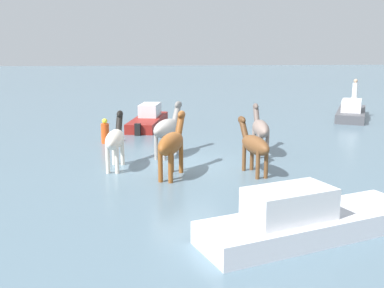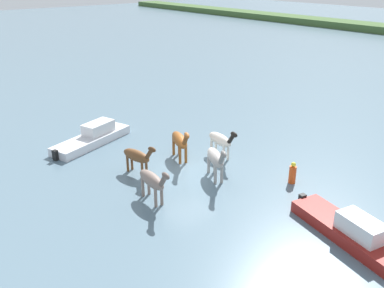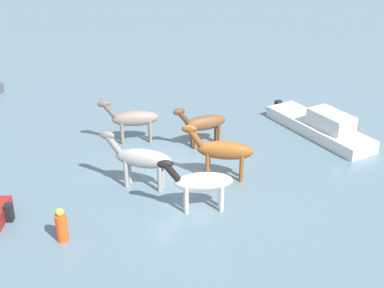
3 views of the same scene
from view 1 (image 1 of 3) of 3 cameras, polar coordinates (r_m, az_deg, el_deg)
ground_plane at (r=16.49m, az=-0.81°, el=-2.73°), size 209.83×209.83×0.00m
horse_lead at (r=16.07m, az=-9.79°, el=0.62°), size 2.51×0.79×1.94m
horse_mid_herd at (r=18.20m, az=8.72°, el=2.00°), size 2.52×0.70×1.95m
horse_dun_straggler at (r=14.82m, az=-2.60°, el=0.10°), size 2.64×1.31×2.07m
horse_gray_outer at (r=15.31m, az=7.94°, el=-0.10°), size 2.38×0.90×1.84m
horse_chestnut_trailing at (r=17.75m, az=-3.19°, el=2.07°), size 2.57×1.53×2.07m
boat_launch_far at (r=29.44m, az=19.67°, el=3.75°), size 5.80×4.03×1.37m
boat_motor_center at (r=10.65m, az=14.53°, el=-9.69°), size 3.17×5.61×1.36m
boat_tender_starboard at (r=24.93m, az=-5.59°, el=3.00°), size 5.38×2.42×1.35m
person_watcher_seated at (r=29.56m, az=20.11°, el=6.57°), size 0.32×0.32×1.19m
buoy_channel_marker at (r=20.64m, az=-11.04°, el=1.49°), size 0.36×0.36×1.14m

